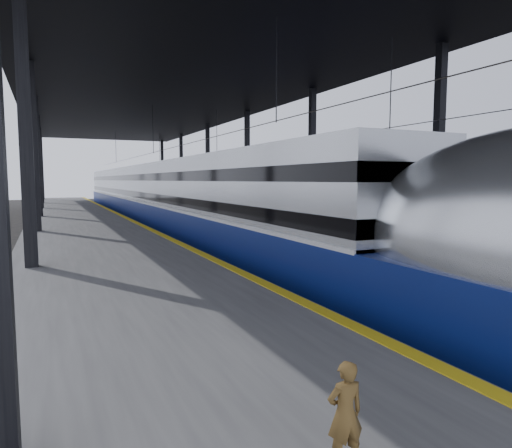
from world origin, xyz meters
TOP-DOWN VIEW (x-y plane):
  - ground at (0.00, 0.00)m, footprint 160.00×160.00m
  - platform at (-3.50, 20.00)m, footprint 6.00×80.00m
  - yellow_strip at (-0.70, 20.00)m, footprint 0.30×80.00m
  - rails at (4.50, 20.00)m, footprint 6.52×80.00m
  - canopy at (1.90, 20.00)m, footprint 18.00×75.00m
  - tgv_train at (2.00, 22.84)m, footprint 3.16×65.20m
  - second_train at (7.00, 29.77)m, footprint 3.07×56.05m
  - child at (-3.07, -6.23)m, footprint 0.36×0.25m

SIDE VIEW (x-z plane):
  - ground at x=0.00m, z-range 0.00..0.00m
  - rails at x=4.50m, z-range 0.00..0.16m
  - platform at x=-3.50m, z-range 0.00..1.00m
  - yellow_strip at x=-0.70m, z-range 1.00..1.01m
  - child at x=-3.07m, z-range 1.00..1.93m
  - tgv_train at x=2.00m, z-range -0.15..4.38m
  - second_train at x=7.00m, z-range 0.03..4.25m
  - canopy at x=1.90m, z-range 4.38..13.85m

